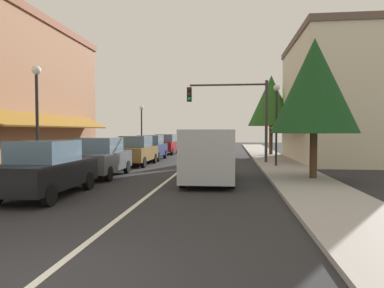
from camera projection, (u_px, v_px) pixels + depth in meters
ground_plane at (190, 163)px, 22.35m from camera, size 80.00×80.00×0.00m
sidewalk_left at (109, 161)px, 22.98m from camera, size 2.60×56.00×0.12m
sidewalk_right at (277, 163)px, 21.72m from camera, size 2.60×56.00×0.12m
lane_center_stripe at (190, 163)px, 22.35m from camera, size 0.14×52.00×0.01m
storefront_left_block at (0, 93)px, 17.26m from camera, size 5.61×14.20×7.96m
storefront_right_block at (338, 100)px, 23.07m from camera, size 7.17×10.20×8.29m
parked_car_nearest_left at (46, 169)px, 10.80m from camera, size 1.83×4.13×1.77m
parked_car_second_left at (101, 157)px, 15.46m from camera, size 1.87×4.14×1.77m
parked_car_third_left at (136, 151)px, 20.74m from camera, size 1.82×4.12×1.77m
parked_car_far_left at (151, 148)px, 24.59m from camera, size 1.83×4.13×1.77m
parked_car_distant_left at (166, 144)px, 30.59m from camera, size 1.83×4.12×1.77m
van_in_lane at (209, 154)px, 14.02m from camera, size 2.12×5.23×2.12m
traffic_signal_mast_arm at (237, 107)px, 21.58m from camera, size 5.06×0.50×5.22m
street_lamp_left_near at (37, 104)px, 13.43m from camera, size 0.36×0.36×4.61m
street_lamp_right_mid at (276, 112)px, 19.21m from camera, size 0.36×0.36×4.65m
street_lamp_left_far at (142, 121)px, 28.85m from camera, size 0.36×0.36×4.21m
tree_right_near at (314, 86)px, 14.11m from camera, size 3.53×3.53×5.86m
tree_right_far at (271, 101)px, 28.46m from camera, size 3.79×3.79×6.66m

